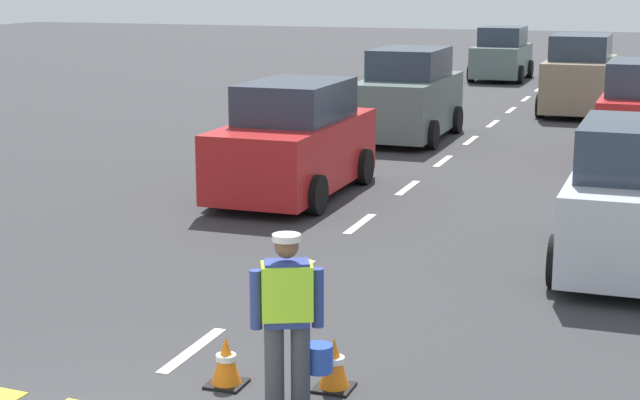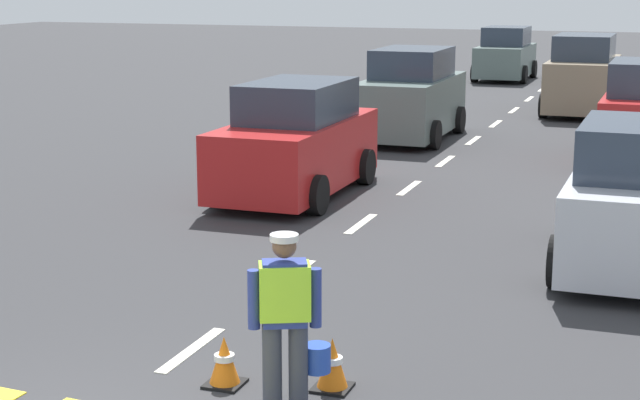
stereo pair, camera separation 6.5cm
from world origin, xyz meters
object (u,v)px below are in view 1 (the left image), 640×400
car_oncoming_lead (294,143)px  car_outgoing_far (580,77)px  traffic_cone_near (334,364)px  road_worker (290,313)px  car_parked_curbside (636,201)px  car_oncoming_second (408,97)px  car_oncoming_third (502,55)px  traffic_cone_far (226,362)px

car_oncoming_lead → car_outgoing_far: size_ratio=1.01×
traffic_cone_near → car_oncoming_lead: (-3.57, 8.24, 0.70)m
road_worker → car_parked_curbside: car_parked_curbside is taller
car_oncoming_second → car_oncoming_third: bearing=91.2°
traffic_cone_far → car_parked_curbside: (3.52, 5.57, 0.69)m
road_worker → traffic_cone_near: (0.24, 0.57, -0.67)m
car_oncoming_third → car_parked_curbside: size_ratio=1.00×
car_outgoing_far → road_worker: bearing=-91.1°
car_oncoming_third → car_parked_curbside: car_parked_curbside is taller
traffic_cone_far → car_oncoming_third: 30.81m
traffic_cone_far → car_oncoming_third: (-2.57, 30.69, 0.69)m
traffic_cone_far → car_oncoming_lead: car_oncoming_lead is taller
car_oncoming_second → car_outgoing_far: bearing=61.0°
traffic_cone_far → car_oncoming_second: bearing=98.3°
traffic_cone_far → car_parked_curbside: 6.63m
road_worker → car_oncoming_third: bearing=96.2°
car_oncoming_third → traffic_cone_far: bearing=-85.2°
road_worker → car_parked_curbside: (2.73, 5.87, 0.01)m
traffic_cone_near → car_oncoming_lead: bearing=113.4°
car_oncoming_lead → car_oncoming_second: bearing=87.7°
car_parked_curbside → car_oncoming_lead: bearing=154.2°
traffic_cone_far → car_oncoming_lead: size_ratio=0.11×
car_oncoming_third → traffic_cone_near: bearing=-83.3°
car_oncoming_third → car_parked_curbside: bearing=-76.4°
road_worker → traffic_cone_near: 0.91m
road_worker → traffic_cone_far: bearing=158.9°
traffic_cone_far → car_outgoing_far: size_ratio=0.12×
road_worker → car_oncoming_lead: size_ratio=0.38×
traffic_cone_near → road_worker: bearing=-112.6°
car_outgoing_far → car_oncoming_lead: bearing=-105.8°
car_oncoming_second → car_oncoming_third: 15.17m
traffic_cone_near → car_oncoming_lead: 9.01m
car_oncoming_lead → car_outgoing_far: car_outgoing_far is taller
road_worker → car_oncoming_second: bearing=100.9°
traffic_cone_near → traffic_cone_far: traffic_cone_near is taller
traffic_cone_near → car_outgoing_far: bearing=89.5°
traffic_cone_near → traffic_cone_far: size_ratio=1.04×
traffic_cone_near → car_oncoming_second: bearing=102.1°
traffic_cone_near → car_parked_curbside: 5.90m
traffic_cone_near → car_oncoming_third: (-3.59, 30.43, 0.68)m
traffic_cone_near → car_outgoing_far: car_outgoing_far is taller
road_worker → traffic_cone_near: size_ratio=3.21×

